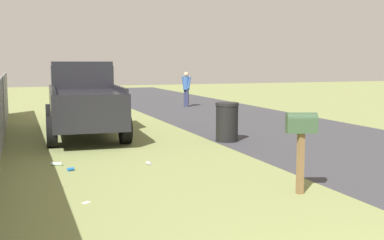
{
  "coord_description": "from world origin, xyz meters",
  "views": [
    {
      "loc": [
        -2.01,
        2.91,
        2.07
      ],
      "look_at": [
        5.16,
        0.27,
        1.14
      ],
      "focal_mm": 44.49,
      "sensor_mm": 36.0,
      "label": 1
    }
  ],
  "objects_px": {
    "mailbox": "(301,129)",
    "trash_bin": "(227,122)",
    "pedestrian": "(186,87)",
    "pickup_truck": "(82,96)"
  },
  "relations": [
    {
      "from": "mailbox",
      "to": "trash_bin",
      "type": "relative_size",
      "value": 1.27
    },
    {
      "from": "mailbox",
      "to": "pedestrian",
      "type": "relative_size",
      "value": 0.8
    },
    {
      "from": "mailbox",
      "to": "pedestrian",
      "type": "xyz_separation_m",
      "value": [
        14.55,
        -3.25,
        -0.1
      ]
    },
    {
      "from": "pickup_truck",
      "to": "pedestrian",
      "type": "height_order",
      "value": "pickup_truck"
    },
    {
      "from": "trash_bin",
      "to": "pedestrian",
      "type": "distance_m",
      "value": 9.84
    },
    {
      "from": "pedestrian",
      "to": "pickup_truck",
      "type": "bearing_deg",
      "value": 27.32
    },
    {
      "from": "pickup_truck",
      "to": "trash_bin",
      "type": "height_order",
      "value": "pickup_truck"
    },
    {
      "from": "pickup_truck",
      "to": "trash_bin",
      "type": "xyz_separation_m",
      "value": [
        -2.61,
        -3.38,
        -0.59
      ]
    },
    {
      "from": "pickup_truck",
      "to": "trash_bin",
      "type": "relative_size",
      "value": 5.4
    },
    {
      "from": "mailbox",
      "to": "trash_bin",
      "type": "bearing_deg",
      "value": 7.45
    }
  ]
}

